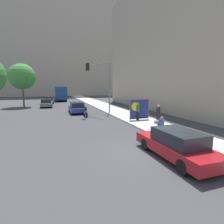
% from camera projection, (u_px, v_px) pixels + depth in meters
% --- Properties ---
extents(ground_plane, '(160.00, 160.00, 0.00)m').
position_uv_depth(ground_plane, '(152.00, 152.00, 9.30)').
color(ground_plane, '#38383A').
extents(sidewalk_curb, '(3.93, 90.00, 0.13)m').
position_uv_depth(sidewalk_curb, '(117.00, 111.00, 24.51)').
color(sidewalk_curb, '#B7B2A8').
rests_on(sidewalk_curb, ground_plane).
extents(building_backdrop_far, '(52.00, 12.00, 38.87)m').
position_uv_depth(building_backdrop_far, '(57.00, 43.00, 64.61)').
color(building_backdrop_far, gray).
rests_on(building_backdrop_far, ground_plane).
extents(building_backdrop_right, '(10.00, 32.00, 20.21)m').
position_uv_depth(building_backdrop_right, '(180.00, 41.00, 25.80)').
color(building_backdrop_right, gray).
rests_on(building_backdrop_right, ground_plane).
extents(seated_protester, '(0.91, 0.77, 1.19)m').
position_uv_depth(seated_protester, '(162.00, 124.00, 12.53)').
color(seated_protester, '#474C56').
rests_on(seated_protester, sidewalk_curb).
extents(jogger_on_sidewalk, '(0.34, 0.34, 1.70)m').
position_uv_depth(jogger_on_sidewalk, '(158.00, 114.00, 15.68)').
color(jogger_on_sidewalk, black).
rests_on(jogger_on_sidewalk, sidewalk_curb).
extents(pedestrian_behind, '(0.34, 0.34, 1.75)m').
position_uv_depth(pedestrian_behind, '(138.00, 111.00, 17.35)').
color(pedestrian_behind, black).
rests_on(pedestrian_behind, sidewalk_curb).
extents(protest_banner, '(2.12, 0.06, 2.04)m').
position_uv_depth(protest_banner, '(139.00, 109.00, 17.43)').
color(protest_banner, slate).
rests_on(protest_banner, sidewalk_curb).
extents(traffic_light_pole, '(3.24, 3.01, 6.25)m').
position_uv_depth(traffic_light_pole, '(102.00, 79.00, 21.23)').
color(traffic_light_pole, slate).
rests_on(traffic_light_pole, sidewalk_curb).
extents(parked_car_curbside, '(1.76, 4.69, 1.42)m').
position_uv_depth(parked_car_curbside, '(176.00, 144.00, 8.37)').
color(parked_car_curbside, maroon).
rests_on(parked_car_curbside, ground_plane).
extents(car_on_road_nearest, '(1.85, 4.20, 1.39)m').
position_uv_depth(car_on_road_nearest, '(77.00, 108.00, 22.86)').
color(car_on_road_nearest, navy).
rests_on(car_on_road_nearest, ground_plane).
extents(car_on_road_midblock, '(1.84, 4.23, 1.39)m').
position_uv_depth(car_on_road_midblock, '(46.00, 103.00, 29.35)').
color(car_on_road_midblock, '#565B60').
rests_on(car_on_road_midblock, ground_plane).
extents(car_on_road_distant, '(1.81, 4.60, 1.36)m').
position_uv_depth(car_on_road_distant, '(49.00, 100.00, 35.83)').
color(car_on_road_distant, '#565B60').
rests_on(car_on_road_distant, ground_plane).
extents(city_bus_on_road, '(2.48, 10.48, 3.37)m').
position_uv_depth(city_bus_on_road, '(60.00, 93.00, 43.31)').
color(city_bus_on_road, navy).
rests_on(city_bus_on_road, ground_plane).
extents(motorcycle_on_road, '(0.28, 2.14, 1.21)m').
position_uv_depth(motorcycle_on_road, '(85.00, 112.00, 20.08)').
color(motorcycle_on_road, '#565B60').
rests_on(motorcycle_on_road, ground_plane).
extents(street_tree_midblock, '(4.27, 4.27, 7.20)m').
position_uv_depth(street_tree_midblock, '(22.00, 77.00, 28.91)').
color(street_tree_midblock, brown).
rests_on(street_tree_midblock, ground_plane).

